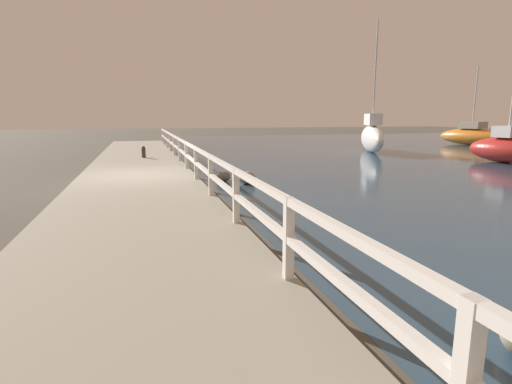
# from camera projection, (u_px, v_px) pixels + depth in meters

# --- Properties ---
(ground_plane) EXTENTS (120.00, 120.00, 0.00)m
(ground_plane) POSITION_uv_depth(u_px,v_px,m) (138.00, 185.00, 12.28)
(ground_plane) COLOR #4C473D
(dock_walkway) EXTENTS (3.46, 36.00, 0.31)m
(dock_walkway) POSITION_uv_depth(u_px,v_px,m) (138.00, 180.00, 12.25)
(dock_walkway) COLOR gray
(dock_walkway) RESTS_ON ground
(railing) EXTENTS (0.10, 32.50, 0.91)m
(railing) POSITION_uv_depth(u_px,v_px,m) (190.00, 153.00, 12.55)
(railing) COLOR white
(railing) RESTS_ON dock_walkway
(boulder_far_strip) EXTENTS (0.53, 0.48, 0.40)m
(boulder_far_strip) POSITION_uv_depth(u_px,v_px,m) (247.00, 178.00, 12.38)
(boulder_far_strip) COLOR gray
(boulder_far_strip) RESTS_ON ground
(boulder_downstream) EXTENTS (0.45, 0.41, 0.34)m
(boulder_downstream) POSITION_uv_depth(u_px,v_px,m) (224.00, 176.00, 12.86)
(boulder_downstream) COLOR #666056
(boulder_downstream) RESTS_ON ground
(mooring_bollard) EXTENTS (0.17, 0.17, 0.50)m
(mooring_bollard) POSITION_uv_depth(u_px,v_px,m) (144.00, 152.00, 17.35)
(mooring_bollard) COLOR #333338
(mooring_bollard) RESTS_ON dock_walkway
(sailboat_orange) EXTENTS (2.41, 5.38, 5.62)m
(sailboat_orange) POSITION_uv_depth(u_px,v_px,m) (471.00, 136.00, 29.34)
(sailboat_orange) COLOR orange
(sailboat_orange) RESTS_ON water_surface
(sailboat_red) EXTENTS (1.99, 3.82, 6.30)m
(sailboat_red) POSITION_uv_depth(u_px,v_px,m) (507.00, 148.00, 18.02)
(sailboat_red) COLOR red
(sailboat_red) RESTS_ON water_surface
(sailboat_white) EXTENTS (3.25, 5.70, 7.39)m
(sailboat_white) POSITION_uv_depth(u_px,v_px,m) (372.00, 136.00, 23.51)
(sailboat_white) COLOR white
(sailboat_white) RESTS_ON water_surface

